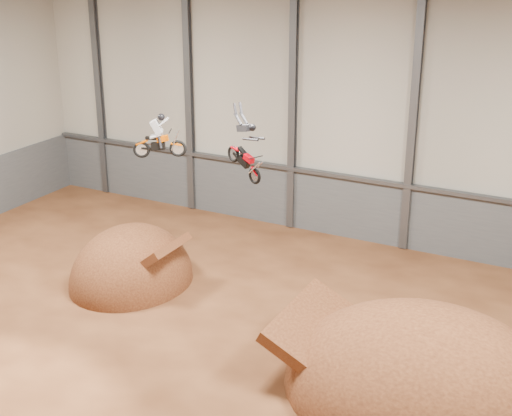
{
  "coord_description": "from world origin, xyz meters",
  "views": [
    {
      "loc": [
        12.52,
        -19.98,
        15.38
      ],
      "look_at": [
        0.03,
        4.0,
        5.31
      ],
      "focal_mm": 50.0,
      "sensor_mm": 36.0,
      "label": 1
    }
  ],
  "objects": [
    {
      "name": "floor",
      "position": [
        0.0,
        0.0,
        0.0
      ],
      "size": [
        40.0,
        40.0,
        0.0
      ],
      "primitive_type": "plane",
      "color": "#482513",
      "rests_on": "ground"
    },
    {
      "name": "back_wall",
      "position": [
        0.0,
        15.0,
        7.0
      ],
      "size": [
        40.0,
        0.1,
        14.0
      ],
      "primitive_type": "cube",
      "color": "#A9A496",
      "rests_on": "ground"
    },
    {
      "name": "lower_band_back",
      "position": [
        0.0,
        14.9,
        1.75
      ],
      "size": [
        39.8,
        0.18,
        3.5
      ],
      "primitive_type": "cube",
      "color": "#4E5155",
      "rests_on": "ground"
    },
    {
      "name": "steel_rail",
      "position": [
        0.0,
        14.75,
        3.55
      ],
      "size": [
        39.8,
        0.35,
        0.2
      ],
      "primitive_type": "cube",
      "color": "#47494F",
      "rests_on": "lower_band_back"
    },
    {
      "name": "steel_column_0",
      "position": [
        -16.67,
        14.8,
        7.0
      ],
      "size": [
        0.4,
        0.36,
        13.9
      ],
      "primitive_type": "cube",
      "color": "#47494F",
      "rests_on": "ground"
    },
    {
      "name": "steel_column_1",
      "position": [
        -10.0,
        14.8,
        7.0
      ],
      "size": [
        0.4,
        0.36,
        13.9
      ],
      "primitive_type": "cube",
      "color": "#47494F",
      "rests_on": "ground"
    },
    {
      "name": "steel_column_2",
      "position": [
        -3.33,
        14.8,
        7.0
      ],
      "size": [
        0.4,
        0.36,
        13.9
      ],
      "primitive_type": "cube",
      "color": "#47494F",
      "rests_on": "ground"
    },
    {
      "name": "steel_column_3",
      "position": [
        3.33,
        14.8,
        7.0
      ],
      "size": [
        0.4,
        0.36,
        13.9
      ],
      "primitive_type": "cube",
      "color": "#47494F",
      "rests_on": "ground"
    },
    {
      "name": "takeoff_ramp",
      "position": [
        -7.15,
        4.8,
        0.0
      ],
      "size": [
        5.62,
        6.49,
        5.62
      ],
      "primitive_type": "ellipsoid",
      "color": "#411F10",
      "rests_on": "ground"
    },
    {
      "name": "landing_ramp",
      "position": [
        7.78,
        2.34,
        0.0
      ],
      "size": [
        10.38,
        9.18,
        5.99
      ],
      "primitive_type": "ellipsoid",
      "color": "#411F10",
      "rests_on": "ground"
    },
    {
      "name": "fmx_rider_a",
      "position": [
        -4.2,
        3.5,
        8.01
      ],
      "size": [
        2.42,
        1.76,
        2.08
      ],
      "primitive_type": null,
      "rotation": [
        0.0,
        -0.04,
        0.46
      ],
      "color": "#CB5000"
    },
    {
      "name": "fmx_rider_b",
      "position": [
        0.27,
        2.39,
        8.49
      ],
      "size": [
        3.37,
        1.97,
        3.14
      ],
      "primitive_type": null,
      "rotation": [
        0.0,
        0.42,
        -0.39
      ],
      "color": "#C6000B"
    }
  ]
}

